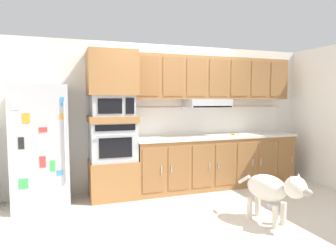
# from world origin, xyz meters

# --- Properties ---
(ground_plane) EXTENTS (9.60, 9.60, 0.00)m
(ground_plane) POSITION_xyz_m (0.00, 0.00, 0.00)
(ground_plane) COLOR beige
(back_kitchen_wall) EXTENTS (6.20, 0.12, 2.50)m
(back_kitchen_wall) POSITION_xyz_m (0.00, 1.11, 1.25)
(back_kitchen_wall) COLOR silver
(back_kitchen_wall) RESTS_ON ground
(refrigerator) EXTENTS (0.76, 0.73, 1.76)m
(refrigerator) POSITION_xyz_m (-2.02, 0.68, 0.88)
(refrigerator) COLOR #ADADB2
(refrigerator) RESTS_ON ground
(oven_base_cabinet) EXTENTS (0.74, 0.62, 0.60)m
(oven_base_cabinet) POSITION_xyz_m (-0.98, 0.75, 0.30)
(oven_base_cabinet) COLOR #996638
(oven_base_cabinet) RESTS_ON ground
(built_in_oven) EXTENTS (0.70, 0.62, 0.60)m
(built_in_oven) POSITION_xyz_m (-0.98, 0.75, 0.90)
(built_in_oven) COLOR #A8AAAF
(built_in_oven) RESTS_ON oven_base_cabinet
(appliance_mid_shelf) EXTENTS (0.74, 0.62, 0.10)m
(appliance_mid_shelf) POSITION_xyz_m (-0.98, 0.75, 1.25)
(appliance_mid_shelf) COLOR #996638
(appliance_mid_shelf) RESTS_ON built_in_oven
(microwave) EXTENTS (0.64, 0.54, 0.32)m
(microwave) POSITION_xyz_m (-0.98, 0.75, 1.46)
(microwave) COLOR #A8AAAF
(microwave) RESTS_ON appliance_mid_shelf
(appliance_upper_cabinet) EXTENTS (0.74, 0.62, 0.68)m
(appliance_upper_cabinet) POSITION_xyz_m (-0.98, 0.75, 1.96)
(appliance_upper_cabinet) COLOR #996638
(appliance_upper_cabinet) RESTS_ON microwave
(lower_cabinet_run) EXTENTS (2.94, 0.63, 0.88)m
(lower_cabinet_run) POSITION_xyz_m (0.86, 0.75, 0.44)
(lower_cabinet_run) COLOR #996638
(lower_cabinet_run) RESTS_ON ground
(countertop_slab) EXTENTS (2.98, 0.64, 0.04)m
(countertop_slab) POSITION_xyz_m (0.86, 0.75, 0.90)
(countertop_slab) COLOR beige
(countertop_slab) RESTS_ON lower_cabinet_run
(backsplash_panel) EXTENTS (2.98, 0.02, 0.50)m
(backsplash_panel) POSITION_xyz_m (0.86, 1.04, 1.17)
(backsplash_panel) COLOR white
(backsplash_panel) RESTS_ON countertop_slab
(upper_cabinet_with_hood) EXTENTS (2.94, 0.48, 0.88)m
(upper_cabinet_with_hood) POSITION_xyz_m (0.85, 0.87, 1.90)
(upper_cabinet_with_hood) COLOR #996638
(upper_cabinet_with_hood) RESTS_ON backsplash_panel
(screwdriver) EXTENTS (0.14, 0.12, 0.03)m
(screwdriver) POSITION_xyz_m (1.19, 0.73, 0.93)
(screwdriver) COLOR yellow
(screwdriver) RESTS_ON countertop_slab
(dog) EXTENTS (0.50, 0.99, 0.69)m
(dog) POSITION_xyz_m (0.73, -0.97, 0.45)
(dog) COLOR beige
(dog) RESTS_ON ground
(dog_food_bowl) EXTENTS (0.20, 0.20, 0.06)m
(dog_food_bowl) POSITION_xyz_m (1.12, -0.52, 0.03)
(dog_food_bowl) COLOR #B2B7BC
(dog_food_bowl) RESTS_ON ground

